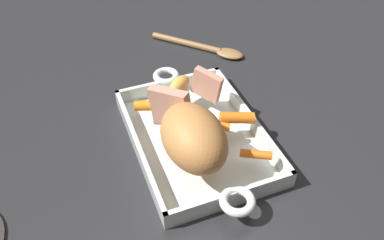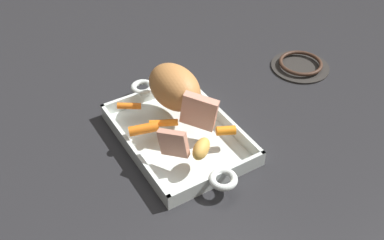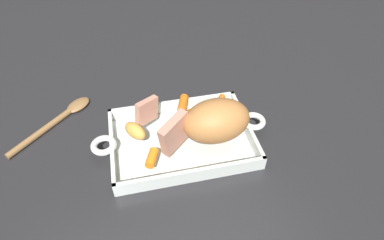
{
  "view_description": "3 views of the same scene",
  "coord_description": "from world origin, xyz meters",
  "views": [
    {
      "loc": [
        0.52,
        -0.21,
        0.57
      ],
      "look_at": [
        0.02,
        -0.01,
        0.08
      ],
      "focal_mm": 36.82,
      "sensor_mm": 36.0,
      "label": 1
    },
    {
      "loc": [
        -0.69,
        0.38,
        0.74
      ],
      "look_at": [
        -0.02,
        -0.03,
        0.06
      ],
      "focal_mm": 42.69,
      "sensor_mm": 36.0,
      "label": 2
    },
    {
      "loc": [
        -0.09,
        -0.53,
        0.6
      ],
      "look_at": [
        0.03,
        0.0,
        0.07
      ],
      "focal_mm": 30.09,
      "sensor_mm": 36.0,
      "label": 3
    }
  ],
  "objects": [
    {
      "name": "baby_carrot_center_right",
      "position": [
        -0.08,
        -0.08,
        0.05
      ],
      "size": [
        0.04,
        0.05,
        0.02
      ],
      "primitive_type": "cylinder",
      "rotation": [
        1.53,
        0.0,
        2.74
      ],
      "color": "orange",
      "rests_on": "roasting_dish"
    },
    {
      "name": "baby_carrot_center_left",
      "position": [
        0.02,
        0.08,
        0.05
      ],
      "size": [
        0.04,
        0.07,
        0.03
      ],
      "primitive_type": "cylinder",
      "rotation": [
        1.63,
        0.0,
        2.82
      ],
      "color": "orange",
      "rests_on": "roasting_dish"
    },
    {
      "name": "potato_whole",
      "position": [
        -0.11,
        0.01,
        0.06
      ],
      "size": [
        0.06,
        0.07,
        0.04
      ],
      "primitive_type": "ellipsoid",
      "rotation": [
        0.0,
        0.0,
        5.35
      ],
      "color": "gold",
      "rests_on": "roasting_dish"
    },
    {
      "name": "baby_carrot_southeast",
      "position": [
        0.12,
        0.07,
        0.05
      ],
      "size": [
        0.04,
        0.06,
        0.02
      ],
      "primitive_type": "cylinder",
      "rotation": [
        1.61,
        0.0,
        5.75
      ],
      "color": "orange",
      "rests_on": "roasting_dish"
    },
    {
      "name": "roast_slice_thick",
      "position": [
        -0.02,
        -0.04,
        0.08
      ],
      "size": [
        0.08,
        0.07,
        0.09
      ],
      "primitive_type": "cube",
      "rotation": [
        -0.13,
        0.0,
        2.27
      ],
      "color": "tan",
      "rests_on": "roasting_dish"
    },
    {
      "name": "roast_slice_outer",
      "position": [
        -0.07,
        0.05,
        0.07
      ],
      "size": [
        0.07,
        0.05,
        0.07
      ],
      "primitive_type": "cube",
      "rotation": [
        0.15,
        0.0,
        2.22
      ],
      "color": "tan",
      "rests_on": "roasting_dish"
    },
    {
      "name": "pork_roast",
      "position": [
        0.08,
        -0.03,
        0.09
      ],
      "size": [
        0.16,
        0.11,
        0.1
      ],
      "primitive_type": "ellipsoid",
      "rotation": [
        0.0,
        0.0,
        3.2
      ],
      "color": "#B5773E",
      "rests_on": "roasting_dish"
    },
    {
      "name": "baby_carrot_long",
      "position": [
        0.02,
        0.03,
        0.05
      ],
      "size": [
        0.05,
        0.07,
        0.02
      ],
      "primitive_type": "cylinder",
      "rotation": [
        1.64,
        0.0,
        2.6
      ],
      "color": "orange",
      "rests_on": "roasting_dish"
    },
    {
      "name": "ground_plane",
      "position": [
        0.0,
        0.0,
        0.0
      ],
      "size": [
        2.09,
        2.09,
        0.0
      ],
      "primitive_type": "plane",
      "color": "#232326"
    },
    {
      "name": "roasting_dish",
      "position": [
        0.0,
        0.0,
        0.01
      ],
      "size": [
        0.43,
        0.24,
        0.04
      ],
      "color": "silver",
      "rests_on": "ground_plane"
    },
    {
      "name": "stove_burner_rear",
      "position": [
        0.08,
        -0.45,
        0.01
      ],
      "size": [
        0.17,
        0.17,
        0.02
      ],
      "color": "#282623",
      "rests_on": "ground_plane"
    }
  ]
}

